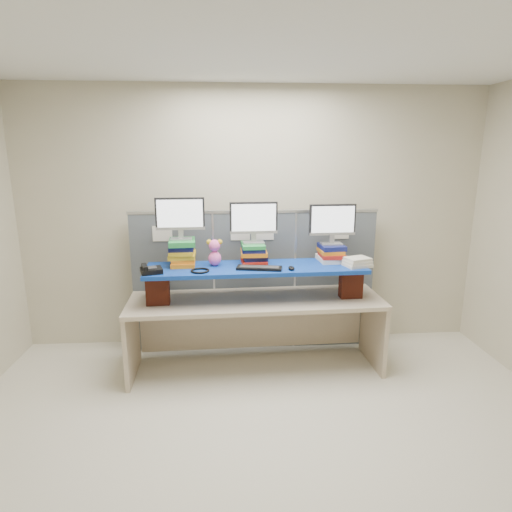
{
  "coord_description": "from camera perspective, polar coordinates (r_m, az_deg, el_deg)",
  "views": [
    {
      "loc": [
        -0.29,
        -2.62,
        2.12
      ],
      "look_at": [
        -0.02,
        1.27,
        1.16
      ],
      "focal_mm": 30.0,
      "sensor_mm": 36.0,
      "label": 1
    }
  ],
  "objects": [
    {
      "name": "room",
      "position": [
        2.73,
        2.26,
        -1.54
      ],
      "size": [
        5.0,
        4.0,
        2.8
      ],
      "color": "beige",
      "rests_on": "ground"
    },
    {
      "name": "cubicle_partition",
      "position": [
        4.61,
        -0.2,
        -3.27
      ],
      "size": [
        2.6,
        0.06,
        1.53
      ],
      "color": "#495056",
      "rests_on": "ground"
    },
    {
      "name": "desk",
      "position": [
        4.19,
        0.0,
        -7.65
      ],
      "size": [
        2.46,
        0.79,
        0.74
      ],
      "rotation": [
        0.0,
        0.0,
        0.03
      ],
      "color": "#BFAC92",
      "rests_on": "ground"
    },
    {
      "name": "brick_pier_left",
      "position": [
        4.05,
        -12.96,
        -4.35
      ],
      "size": [
        0.21,
        0.12,
        0.29
      ],
      "primitive_type": "cube",
      "rotation": [
        0.0,
        0.0,
        0.03
      ],
      "color": "maroon",
      "rests_on": "desk"
    },
    {
      "name": "brick_pier_right",
      "position": [
        4.23,
        12.54,
        -3.55
      ],
      "size": [
        0.21,
        0.12,
        0.29
      ],
      "primitive_type": "cube",
      "rotation": [
        0.0,
        0.0,
        0.03
      ],
      "color": "maroon",
      "rests_on": "desk"
    },
    {
      "name": "blue_board",
      "position": [
        4.04,
        -0.0,
        -1.64
      ],
      "size": [
        2.08,
        0.59,
        0.04
      ],
      "primitive_type": "cube",
      "rotation": [
        0.0,
        0.0,
        0.03
      ],
      "color": "navy",
      "rests_on": "brick_pier_left"
    },
    {
      "name": "book_stack_left",
      "position": [
        4.11,
        -9.8,
        0.52
      ],
      "size": [
        0.26,
        0.32,
        0.25
      ],
      "color": "orange",
      "rests_on": "blue_board"
    },
    {
      "name": "book_stack_center",
      "position": [
        4.12,
        -0.31,
        0.36
      ],
      "size": [
        0.26,
        0.31,
        0.2
      ],
      "color": "red",
      "rests_on": "blue_board"
    },
    {
      "name": "book_stack_right",
      "position": [
        4.27,
        10.0,
        0.37
      ],
      "size": [
        0.26,
        0.31,
        0.17
      ],
      "color": "silver",
      "rests_on": "blue_board"
    },
    {
      "name": "monitor_left",
      "position": [
        4.05,
        -10.09,
        5.28
      ],
      "size": [
        0.46,
        0.13,
        0.4
      ],
      "rotation": [
        0.0,
        0.0,
        0.03
      ],
      "color": "#A6A6AB",
      "rests_on": "book_stack_left"
    },
    {
      "name": "monitor_center",
      "position": [
        4.06,
        -0.32,
        4.82
      ],
      "size": [
        0.46,
        0.13,
        0.4
      ],
      "rotation": [
        0.0,
        0.0,
        0.03
      ],
      "color": "#A6A6AB",
      "rests_on": "book_stack_center"
    },
    {
      "name": "monitor_right",
      "position": [
        4.21,
        10.15,
        4.52
      ],
      "size": [
        0.46,
        0.13,
        0.4
      ],
      "rotation": [
        0.0,
        0.0,
        0.03
      ],
      "color": "#A6A6AB",
      "rests_on": "book_stack_right"
    },
    {
      "name": "keyboard",
      "position": [
        3.93,
        0.44,
        -1.59
      ],
      "size": [
        0.43,
        0.21,
        0.03
      ],
      "rotation": [
        0.0,
        0.0,
        -0.19
      ],
      "color": "black",
      "rests_on": "blue_board"
    },
    {
      "name": "mouse",
      "position": [
        3.93,
        4.74,
        -1.61
      ],
      "size": [
        0.06,
        0.11,
        0.03
      ],
      "primitive_type": "ellipsoid",
      "rotation": [
        0.0,
        0.0,
        0.08
      ],
      "color": "black",
      "rests_on": "blue_board"
    },
    {
      "name": "desk_phone",
      "position": [
        3.92,
        -13.89,
        -1.81
      ],
      "size": [
        0.23,
        0.21,
        0.08
      ],
      "rotation": [
        0.0,
        0.0,
        0.29
      ],
      "color": "black",
      "rests_on": "blue_board"
    },
    {
      "name": "headset",
      "position": [
        3.89,
        -7.47,
        -1.95
      ],
      "size": [
        0.17,
        0.17,
        0.02
      ],
      "primitive_type": "torus",
      "rotation": [
        0.0,
        0.0,
        -0.01
      ],
      "color": "black",
      "rests_on": "blue_board"
    },
    {
      "name": "plush_toy",
      "position": [
        4.05,
        -5.54,
        0.5
      ],
      "size": [
        0.15,
        0.11,
        0.25
      ],
      "rotation": [
        0.0,
        0.0,
        -0.32
      ],
      "color": "#FF61B4",
      "rests_on": "blue_board"
    },
    {
      "name": "binder_stack",
      "position": [
        4.14,
        13.37,
        -0.8
      ],
      "size": [
        0.28,
        0.25,
        0.08
      ],
      "rotation": [
        0.0,
        0.0,
        0.3
      ],
      "color": "beige",
      "rests_on": "blue_board"
    }
  ]
}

